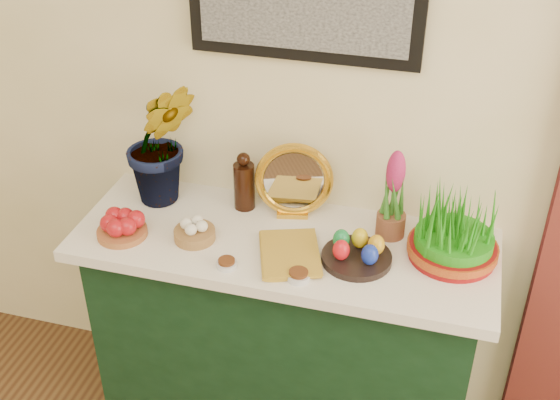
# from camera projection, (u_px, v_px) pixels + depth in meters

# --- Properties ---
(sideboard) EXTENTS (1.30, 0.45, 0.85)m
(sideboard) POSITION_uv_depth(u_px,v_px,m) (284.00, 340.00, 2.58)
(sideboard) COLOR #12311C
(sideboard) RESTS_ON ground
(tablecloth) EXTENTS (1.40, 0.55, 0.04)m
(tablecloth) POSITION_uv_depth(u_px,v_px,m) (284.00, 243.00, 2.34)
(tablecloth) COLOR silver
(tablecloth) RESTS_ON sideboard
(hyacinth_green) EXTENTS (0.38, 0.36, 0.61)m
(hyacinth_green) POSITION_uv_depth(u_px,v_px,m) (159.00, 123.00, 2.37)
(hyacinth_green) COLOR #387E28
(hyacinth_green) RESTS_ON tablecloth
(apple_bowl) EXTENTS (0.17, 0.17, 0.08)m
(apple_bowl) POSITION_uv_depth(u_px,v_px,m) (121.00, 226.00, 2.32)
(apple_bowl) COLOR #A05A2F
(apple_bowl) RESTS_ON tablecloth
(garlic_basket) EXTENTS (0.16, 0.16, 0.08)m
(garlic_basket) POSITION_uv_depth(u_px,v_px,m) (194.00, 231.00, 2.31)
(garlic_basket) COLOR #A77D43
(garlic_basket) RESTS_ON tablecloth
(vinegar_cruet) EXTENTS (0.07, 0.07, 0.22)m
(vinegar_cruet) POSITION_uv_depth(u_px,v_px,m) (244.00, 184.00, 2.44)
(vinegar_cruet) COLOR black
(vinegar_cruet) RESTS_ON tablecloth
(mirror) EXTENTS (0.28, 0.12, 0.27)m
(mirror) POSITION_uv_depth(u_px,v_px,m) (294.00, 181.00, 2.39)
(mirror) COLOR gold
(mirror) RESTS_ON tablecloth
(book) EXTENTS (0.24, 0.29, 0.03)m
(book) POSITION_uv_depth(u_px,v_px,m) (260.00, 255.00, 2.23)
(book) COLOR #B98F28
(book) RESTS_ON tablecloth
(spice_dish_left) EXTENTS (0.07, 0.07, 0.03)m
(spice_dish_left) POSITION_uv_depth(u_px,v_px,m) (227.00, 263.00, 2.19)
(spice_dish_left) COLOR silver
(spice_dish_left) RESTS_ON tablecloth
(spice_dish_right) EXTENTS (0.07, 0.07, 0.03)m
(spice_dish_right) POSITION_uv_depth(u_px,v_px,m) (298.00, 275.00, 2.14)
(spice_dish_right) COLOR silver
(spice_dish_right) RESTS_ON tablecloth
(egg_plate) EXTENTS (0.25, 0.25, 0.09)m
(egg_plate) POSITION_uv_depth(u_px,v_px,m) (357.00, 252.00, 2.21)
(egg_plate) COLOR black
(egg_plate) RESTS_ON tablecloth
(hyacinth_pink) EXTENTS (0.10, 0.10, 0.32)m
(hyacinth_pink) POSITION_uv_depth(u_px,v_px,m) (393.00, 198.00, 2.27)
(hyacinth_pink) COLOR brown
(hyacinth_pink) RESTS_ON tablecloth
(wheatgrass_sabzeh) EXTENTS (0.29, 0.29, 0.23)m
(wheatgrass_sabzeh) POSITION_uv_depth(u_px,v_px,m) (455.00, 231.00, 2.19)
(wheatgrass_sabzeh) COLOR maroon
(wheatgrass_sabzeh) RESTS_ON tablecloth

